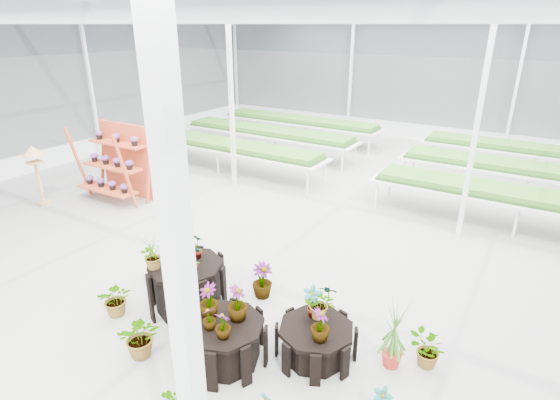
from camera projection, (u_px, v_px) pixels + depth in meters
The scene contains 10 objects.
ground_plane at pixel (232, 282), 7.66m from camera, with size 24.00×24.00×0.00m, color gray.
greenhouse_shell at pixel (226, 158), 6.81m from camera, with size 18.00×24.00×4.50m, color white, non-canonical shape.
steel_frame at pixel (226, 158), 6.81m from camera, with size 18.00×24.00×4.50m, color silver, non-canonical shape.
nursery_benches at pixel (378, 159), 13.16m from camera, with size 16.00×7.00×0.84m, color silver, non-canonical shape.
plinth_tall at pixel (188, 287), 6.80m from camera, with size 1.18×1.18×0.81m, color black.
plinth_mid at pixel (224, 342), 5.78m from camera, with size 1.12×1.12×0.59m, color black.
plinth_low at pixel (316, 342), 5.86m from camera, with size 1.06×1.06×0.48m, color black.
shelf_rack at pixel (113, 164), 10.91m from camera, with size 1.80×0.96×1.91m, color #B23F20, non-canonical shape.
bird_table at pixel (38, 176), 10.67m from camera, with size 0.36×0.36×1.51m, color #AE854C, non-canonical shape.
nursery_plants at pixel (233, 301), 6.32m from camera, with size 5.15×3.01×1.28m.
Camera 1 is at (4.19, -5.12, 4.20)m, focal length 28.00 mm.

